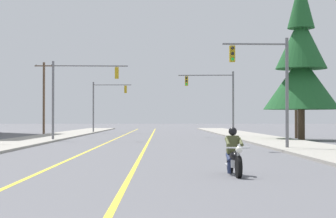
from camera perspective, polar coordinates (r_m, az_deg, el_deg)
The scene contains 12 objects.
lane_stripe_center at distance 50.95m, azimuth -1.74°, elevation -2.88°, with size 0.16×100.00×0.01m, color yellow.
lane_stripe_left at distance 51.08m, azimuth -5.04°, elevation -2.87°, with size 0.16×100.00×0.01m, color yellow.
sidewalk_kerb_right at distance 46.70m, azimuth 9.66°, elevation -2.96°, with size 4.40×110.00×0.14m, color #9E998E.
sidewalk_kerb_left at distance 47.02m, azimuth -13.03°, elevation -2.94°, with size 4.40×110.00×0.14m, color #9E998E.
motorcycle_with_rider at distance 17.99m, azimuth 6.38°, elevation -4.54°, with size 0.70×2.19×1.46m.
traffic_signal_near_right at distance 33.05m, azimuth 9.74°, elevation 3.06°, with size 3.67×0.43×6.20m.
traffic_signal_near_left at distance 46.40m, azimuth -8.94°, elevation 2.07°, with size 5.89×0.54×6.20m.
traffic_signal_mid_right at distance 55.88m, azimuth 4.77°, elevation 1.51°, with size 5.26×0.52×6.20m.
traffic_signal_mid_left at distance 71.98m, azimuth -6.18°, elevation 0.94°, with size 4.70×0.37×6.20m.
utility_pole_right_far at distance 53.02m, azimuth 12.28°, elevation 1.85°, with size 1.96×0.26×8.20m.
utility_pole_left_far at distance 67.27m, azimuth -11.91°, elevation 1.20°, with size 2.08×0.26×8.04m.
conifer_tree_right_verge_far at distance 48.46m, azimuth 12.75°, elevation 4.26°, with size 6.05×6.05×13.31m.
Camera 1 is at (0.81, -5.91, 1.71)m, focal length 63.05 mm.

